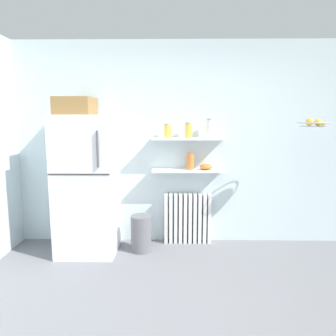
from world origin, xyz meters
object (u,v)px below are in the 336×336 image
object	(u,v)px
storage_jar_1	(189,130)
shelf_bowl	(206,167)
radiator	(188,218)
trash_bin	(141,233)
storage_jar_0	(168,131)
storage_jar_2	(210,128)
refrigerator	(87,181)
vase	(190,161)
hanging_fruit_basket	(314,123)

from	to	relation	value
storage_jar_1	shelf_bowl	xyz separation A→B (m)	(0.23, 0.00, -0.46)
radiator	shelf_bowl	distance (m)	0.73
trash_bin	storage_jar_0	bearing A→B (deg)	38.37
storage_jar_1	trash_bin	distance (m)	1.41
storage_jar_2	storage_jar_0	bearing A→B (deg)	180.00
storage_jar_0	trash_bin	size ratio (longest dim) A/B	0.39
refrigerator	radiator	bearing A→B (deg)	12.19
vase	shelf_bowl	distance (m)	0.22
radiator	storage_jar_2	world-z (taller)	storage_jar_2
storage_jar_0	vase	world-z (taller)	storage_jar_0
storage_jar_2	trash_bin	distance (m)	1.56
radiator	storage_jar_1	bearing A→B (deg)	-90.00
radiator	storage_jar_0	bearing A→B (deg)	-173.47
radiator	storage_jar_1	world-z (taller)	storage_jar_1
storage_jar_0	radiator	bearing A→B (deg)	6.53
radiator	storage_jar_1	size ratio (longest dim) A/B	3.46
shelf_bowl	hanging_fruit_basket	world-z (taller)	hanging_fruit_basket
radiator	hanging_fruit_basket	bearing A→B (deg)	-18.61
trash_bin	hanging_fruit_basket	distance (m)	2.39
hanging_fruit_basket	radiator	bearing A→B (deg)	161.39
vase	trash_bin	world-z (taller)	vase
refrigerator	storage_jar_1	size ratio (longest dim) A/B	9.79
trash_bin	storage_jar_1	bearing A→B (deg)	23.69
vase	refrigerator	bearing A→B (deg)	-169.34
storage_jar_2	hanging_fruit_basket	size ratio (longest dim) A/B	0.68
storage_jar_1	shelf_bowl	size ratio (longest dim) A/B	1.18
refrigerator	storage_jar_0	xyz separation A→B (m)	(0.98, 0.24, 0.60)
refrigerator	hanging_fruit_basket	xyz separation A→B (m)	(2.61, -0.19, 0.70)
trash_bin	shelf_bowl	bearing A→B (deg)	17.53
hanging_fruit_basket	refrigerator	bearing A→B (deg)	175.75
storage_jar_0	trash_bin	distance (m)	1.32
refrigerator	trash_bin	world-z (taller)	refrigerator
storage_jar_0	storage_jar_1	world-z (taller)	storage_jar_1
refrigerator	radiator	distance (m)	1.38
storage_jar_2	shelf_bowl	xyz separation A→B (m)	(-0.03, 0.00, -0.49)
refrigerator	vase	bearing A→B (deg)	10.66
storage_jar_0	storage_jar_2	world-z (taller)	storage_jar_2
shelf_bowl	trash_bin	world-z (taller)	shelf_bowl
storage_jar_1	vase	world-z (taller)	storage_jar_1
storage_jar_2	trash_bin	world-z (taller)	storage_jar_2
radiator	trash_bin	distance (m)	0.66
radiator	trash_bin	bearing A→B (deg)	-153.90
refrigerator	vase	world-z (taller)	refrigerator
storage_jar_0	vase	xyz separation A→B (m)	(0.28, 0.00, -0.39)
refrigerator	shelf_bowl	size ratio (longest dim) A/B	11.58
refrigerator	storage_jar_1	xyz separation A→B (m)	(1.24, 0.24, 0.60)
storage_jar_0	storage_jar_2	xyz separation A→B (m)	(0.52, 0.00, 0.03)
radiator	vase	size ratio (longest dim) A/B	3.11
storage_jar_1	storage_jar_2	world-z (taller)	storage_jar_2
shelf_bowl	storage_jar_0	bearing A→B (deg)	180.00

